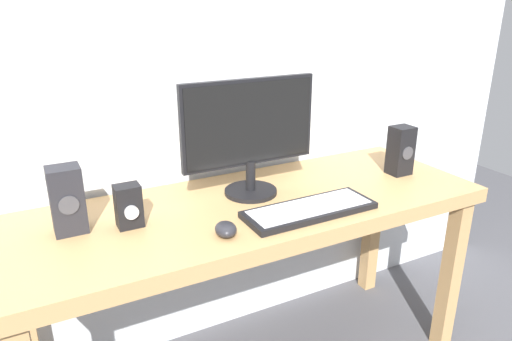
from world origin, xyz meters
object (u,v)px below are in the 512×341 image
at_px(keyboard_primary, 309,210).
at_px(speaker_left, 67,200).
at_px(audio_controller, 129,206).
at_px(monitor, 249,132).
at_px(desk, 254,224).
at_px(speaker_right, 401,150).
at_px(mouse, 226,229).

xyz_separation_m(keyboard_primary, speaker_left, (-0.74, 0.24, 0.10)).
bearing_deg(audio_controller, monitor, 8.11).
relative_size(desk, audio_controller, 12.24).
relative_size(monitor, speaker_left, 2.40).
distance_m(desk, speaker_right, 0.70).
height_order(monitor, speaker_left, monitor).
height_order(desk, monitor, monitor).
bearing_deg(speaker_left, audio_controller, -16.01).
bearing_deg(speaker_right, audio_controller, 177.99).
bearing_deg(speaker_left, monitor, 1.49).
bearing_deg(desk, audio_controller, 177.84).
height_order(mouse, speaker_right, speaker_right).
height_order(speaker_left, audio_controller, speaker_left).
relative_size(desk, keyboard_primary, 3.70).
bearing_deg(keyboard_primary, speaker_left, 162.36).
bearing_deg(monitor, mouse, -129.27).
bearing_deg(mouse, desk, 53.98).
xyz_separation_m(monitor, speaker_left, (-0.64, -0.02, -0.13)).
distance_m(monitor, keyboard_primary, 0.36).
xyz_separation_m(keyboard_primary, mouse, (-0.32, -0.02, 0.01)).
relative_size(monitor, audio_controller, 3.67).
height_order(desk, speaker_right, speaker_right).
bearing_deg(speaker_right, keyboard_primary, -164.86).
distance_m(desk, keyboard_primary, 0.23).
relative_size(desk, speaker_right, 8.52).
height_order(monitor, mouse, monitor).
bearing_deg(keyboard_primary, desk, 126.53).
bearing_deg(mouse, audio_controller, 151.14).
distance_m(desk, audio_controller, 0.47).
distance_m(monitor, audio_controller, 0.50).
distance_m(monitor, mouse, 0.41).
distance_m(desk, monitor, 0.34).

